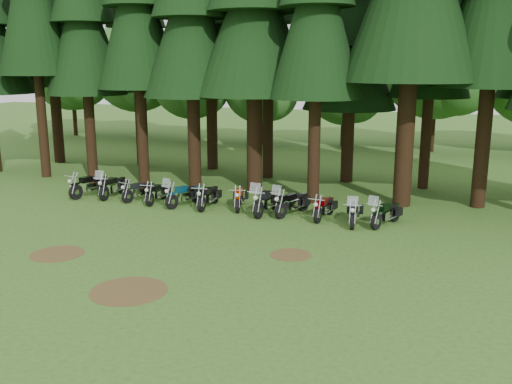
% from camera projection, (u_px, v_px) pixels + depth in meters
% --- Properties ---
extents(ground, '(120.00, 120.00, 0.00)m').
position_uv_depth(ground, '(164.00, 246.00, 20.15)').
color(ground, '#315C1C').
rests_on(ground, ground).
extents(pine_back_1, '(4.52, 4.52, 16.22)m').
position_uv_depth(pine_back_1, '(135.00, 5.00, 34.17)').
color(pine_back_1, black).
rests_on(pine_back_1, ground).
extents(pine_back_2, '(4.85, 4.85, 16.30)m').
position_uv_depth(pine_back_2, '(210.00, 1.00, 32.65)').
color(pine_back_2, black).
rests_on(pine_back_2, ground).
extents(pine_back_4, '(4.94, 4.94, 13.78)m').
position_uv_depth(pine_back_4, '(352.00, 24.00, 29.23)').
color(pine_back_4, black).
rests_on(pine_back_4, ground).
extents(decid_0, '(8.00, 7.78, 10.00)m').
position_uv_depth(decid_0, '(73.00, 68.00, 49.19)').
color(decid_0, black).
rests_on(decid_0, ground).
extents(decid_1, '(7.91, 7.69, 9.88)m').
position_uv_depth(decid_1, '(138.00, 69.00, 47.70)').
color(decid_1, black).
rests_on(decid_1, ground).
extents(decid_2, '(6.72, 6.53, 8.40)m').
position_uv_depth(decid_2, '(194.00, 80.00, 45.21)').
color(decid_2, black).
rests_on(decid_2, ground).
extents(decid_3, '(6.12, 5.95, 7.65)m').
position_uv_depth(decid_3, '(263.00, 87.00, 43.80)').
color(decid_3, black).
rests_on(decid_3, ground).
extents(decid_4, '(5.93, 5.76, 7.41)m').
position_uv_depth(decid_4, '(347.00, 89.00, 42.92)').
color(decid_4, black).
rests_on(decid_4, ground).
extents(decid_5, '(8.45, 8.21, 10.56)m').
position_uv_depth(decid_5, '(442.00, 64.00, 39.79)').
color(decid_5, black).
rests_on(decid_5, ground).
extents(dirt_patch_0, '(1.80, 1.80, 0.01)m').
position_uv_depth(dirt_patch_0, '(57.00, 254.00, 19.26)').
color(dirt_patch_0, '#4C3D1E').
rests_on(dirt_patch_0, ground).
extents(dirt_patch_1, '(1.40, 1.40, 0.01)m').
position_uv_depth(dirt_patch_1, '(291.00, 255.00, 19.16)').
color(dirt_patch_1, '#4C3D1E').
rests_on(dirt_patch_1, ground).
extents(dirt_patch_2, '(2.20, 2.20, 0.01)m').
position_uv_depth(dirt_patch_2, '(129.00, 291.00, 16.14)').
color(dirt_patch_2, '#4C3D1E').
rests_on(dirt_patch_2, ground).
extents(motorcycle_0, '(0.71, 2.39, 0.99)m').
position_uv_depth(motorcycle_0, '(90.00, 186.00, 27.53)').
color(motorcycle_0, black).
rests_on(motorcycle_0, ground).
extents(motorcycle_1, '(0.45, 2.37, 1.49)m').
position_uv_depth(motorcycle_1, '(113.00, 187.00, 27.36)').
color(motorcycle_1, black).
rests_on(motorcycle_1, ground).
extents(motorcycle_2, '(0.76, 1.99, 0.84)m').
position_uv_depth(motorcycle_2, '(140.00, 191.00, 26.73)').
color(motorcycle_2, black).
rests_on(motorcycle_2, ground).
extents(motorcycle_3, '(0.31, 2.10, 0.86)m').
position_uv_depth(motorcycle_3, '(157.00, 193.00, 26.26)').
color(motorcycle_3, black).
rests_on(motorcycle_3, ground).
extents(motorcycle_4, '(1.01, 2.26, 1.45)m').
position_uv_depth(motorcycle_4, '(184.00, 195.00, 25.64)').
color(motorcycle_4, black).
rests_on(motorcycle_4, ground).
extents(motorcycle_5, '(0.35, 2.28, 0.93)m').
position_uv_depth(motorcycle_5, '(208.00, 197.00, 25.37)').
color(motorcycle_5, black).
rests_on(motorcycle_5, ground).
extents(motorcycle_6, '(0.70, 2.16, 0.90)m').
position_uv_depth(motorcycle_6, '(240.00, 198.00, 25.20)').
color(motorcycle_6, black).
rests_on(motorcycle_6, ground).
extents(motorcycle_7, '(0.60, 2.51, 1.58)m').
position_uv_depth(motorcycle_7, '(267.00, 202.00, 24.28)').
color(motorcycle_7, black).
rests_on(motorcycle_7, ground).
extents(motorcycle_8, '(1.10, 2.29, 1.47)m').
position_uv_depth(motorcycle_8, '(292.00, 204.00, 24.12)').
color(motorcycle_8, black).
rests_on(motorcycle_8, ground).
extents(motorcycle_9, '(0.42, 2.16, 0.88)m').
position_uv_depth(motorcycle_9, '(324.00, 208.00, 23.54)').
color(motorcycle_9, black).
rests_on(motorcycle_9, ground).
extents(motorcycle_10, '(0.51, 2.22, 1.39)m').
position_uv_depth(motorcycle_10, '(354.00, 213.00, 22.71)').
color(motorcycle_10, black).
rests_on(motorcycle_10, ground).
extents(motorcycle_11, '(1.08, 2.16, 1.40)m').
position_uv_depth(motorcycle_11, '(386.00, 214.00, 22.53)').
color(motorcycle_11, black).
rests_on(motorcycle_11, ground).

